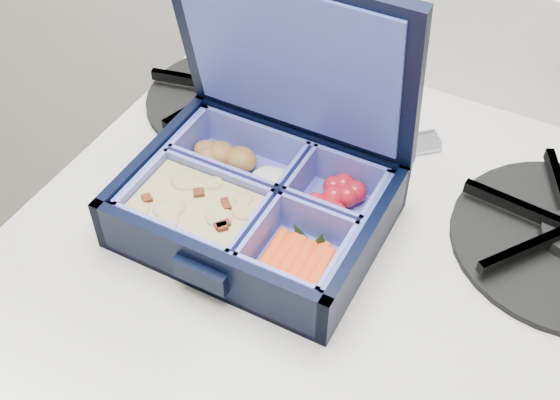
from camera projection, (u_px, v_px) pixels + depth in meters
The scene contains 3 objects.
bento_box at pixel (256, 205), 0.61m from camera, with size 0.22×0.17×0.05m, color black, non-canonical shape.
burner_grate_rear at pixel (233, 94), 0.74m from camera, with size 0.18×0.18×0.02m, color black.
fork at pixel (334, 160), 0.68m from camera, with size 0.03×0.19×0.01m, color #A19FB6, non-canonical shape.
Camera 1 is at (0.66, 1.30, 1.32)m, focal length 45.00 mm.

